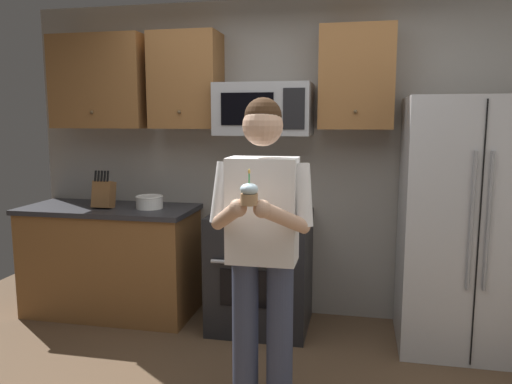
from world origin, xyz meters
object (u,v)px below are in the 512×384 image
refrigerator (467,225)px  person (262,238)px  knife_block (104,194)px  bowl_large_white (149,202)px  oven_range (261,270)px  microwave (264,109)px  cupcake (249,194)px

refrigerator → person: 1.66m
knife_block → bowl_large_white: (0.38, 0.05, -0.06)m
oven_range → microwave: bearing=90.0°
microwave → bowl_large_white: (-0.94, -0.10, -0.74)m
refrigerator → cupcake: refrigerator is taller
bowl_large_white → cupcake: 1.88m
refrigerator → cupcake: (-1.28, -1.39, 0.39)m
oven_range → bowl_large_white: 1.07m
person → oven_range: bearing=101.5°
oven_range → cupcake: (0.22, -1.43, 0.83)m
oven_range → person: (0.22, -1.10, 0.53)m
knife_block → bowl_large_white: 0.39m
bowl_large_white → person: (1.16, -1.12, 0.02)m
refrigerator → person: (-1.28, -1.06, 0.10)m
cupcake → microwave: bearing=98.2°
oven_range → cupcake: cupcake is taller
knife_block → person: person is taller
microwave → knife_block: microwave is taller
bowl_large_white → knife_block: bearing=-172.7°
oven_range → cupcake: 1.67m
refrigerator → bowl_large_white: size_ratio=7.95×
oven_range → person: 1.24m
oven_range → refrigerator: 1.56m
oven_range → microwave: microwave is taller
refrigerator → bowl_large_white: refrigerator is taller
knife_block → bowl_large_white: knife_block is taller
person → microwave: bearing=100.4°
knife_block → person: 1.88m
oven_range → microwave: (0.00, 0.12, 1.26)m
microwave → person: bearing=-79.6°
bowl_large_white → refrigerator: bearing=-1.4°
refrigerator → person: refrigerator is taller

